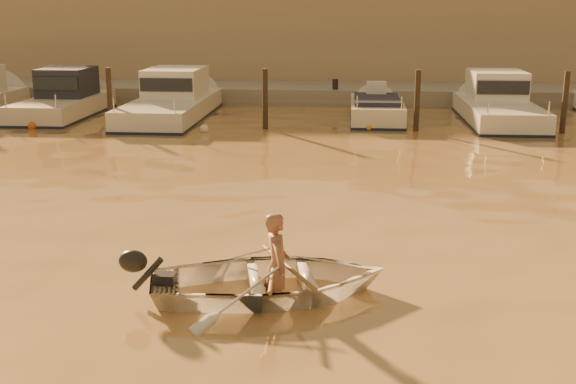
# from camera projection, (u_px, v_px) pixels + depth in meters

# --- Properties ---
(ground_plane) EXTENTS (160.00, 160.00, 0.00)m
(ground_plane) POSITION_uv_depth(u_px,v_px,m) (174.00, 281.00, 10.88)
(ground_plane) COLOR olive
(ground_plane) RESTS_ON ground
(dinghy) EXTENTS (3.83, 3.11, 0.70)m
(dinghy) POSITION_uv_depth(u_px,v_px,m) (270.00, 280.00, 10.28)
(dinghy) COLOR silver
(dinghy) RESTS_ON ground_plane
(person) EXTENTS (0.48, 0.62, 1.51)m
(person) POSITION_uv_depth(u_px,v_px,m) (277.00, 264.00, 10.24)
(person) COLOR #8D5A46
(person) RESTS_ON dinghy
(outboard_motor) EXTENTS (0.97, 0.60, 0.70)m
(outboard_motor) POSITION_uv_depth(u_px,v_px,m) (164.00, 282.00, 10.05)
(outboard_motor) COLOR black
(outboard_motor) RESTS_ON dinghy
(oar_port) EXTENTS (0.95, 1.92, 0.13)m
(oar_port) POSITION_uv_depth(u_px,v_px,m) (288.00, 266.00, 10.27)
(oar_port) COLOR brown
(oar_port) RESTS_ON dinghy
(oar_starboard) EXTENTS (0.18, 2.10, 0.13)m
(oar_starboard) POSITION_uv_depth(u_px,v_px,m) (274.00, 267.00, 10.24)
(oar_starboard) COLOR brown
(oar_starboard) RESTS_ON dinghy
(moored_boat_1) EXTENTS (2.18, 6.50, 1.75)m
(moored_boat_1) POSITION_uv_depth(u_px,v_px,m) (63.00, 99.00, 26.81)
(moored_boat_1) COLOR beige
(moored_boat_1) RESTS_ON ground_plane
(moored_boat_2) EXTENTS (2.49, 8.27, 1.75)m
(moored_boat_2) POSITION_uv_depth(u_px,v_px,m) (172.00, 101.00, 26.47)
(moored_boat_2) COLOR silver
(moored_boat_2) RESTS_ON ground_plane
(moored_boat_3) EXTENTS (1.82, 5.35, 0.95)m
(moored_boat_3) POSITION_uv_depth(u_px,v_px,m) (376.00, 114.00, 25.96)
(moored_boat_3) COLOR beige
(moored_boat_3) RESTS_ON ground_plane
(moored_boat_4) EXTENTS (2.32, 7.14, 1.75)m
(moored_boat_4) POSITION_uv_depth(u_px,v_px,m) (499.00, 104.00, 25.51)
(moored_boat_4) COLOR silver
(moored_boat_4) RESTS_ON ground_plane
(piling_1) EXTENTS (0.18, 0.18, 2.20)m
(piling_1) POSITION_uv_depth(u_px,v_px,m) (110.00, 100.00, 24.41)
(piling_1) COLOR #2D2319
(piling_1) RESTS_ON ground_plane
(piling_2) EXTENTS (0.18, 0.18, 2.20)m
(piling_2) POSITION_uv_depth(u_px,v_px,m) (265.00, 102.00, 23.98)
(piling_2) COLOR #2D2319
(piling_2) RESTS_ON ground_plane
(piling_3) EXTENTS (0.18, 0.18, 2.20)m
(piling_3) POSITION_uv_depth(u_px,v_px,m) (417.00, 104.00, 23.57)
(piling_3) COLOR #2D2319
(piling_3) RESTS_ON ground_plane
(piling_4) EXTENTS (0.18, 0.18, 2.20)m
(piling_4) POSITION_uv_depth(u_px,v_px,m) (565.00, 105.00, 23.18)
(piling_4) COLOR #2D2319
(piling_4) RESTS_ON ground_plane
(fender_b) EXTENTS (0.30, 0.30, 0.30)m
(fender_b) POSITION_uv_depth(u_px,v_px,m) (32.00, 126.00, 24.21)
(fender_b) COLOR #CE5318
(fender_b) RESTS_ON ground_plane
(fender_c) EXTENTS (0.30, 0.30, 0.30)m
(fender_c) POSITION_uv_depth(u_px,v_px,m) (204.00, 129.00, 23.56)
(fender_c) COLOR silver
(fender_c) RESTS_ON ground_plane
(fender_d) EXTENTS (0.30, 0.30, 0.30)m
(fender_d) POSITION_uv_depth(u_px,v_px,m) (369.00, 127.00, 23.93)
(fender_d) COLOR orange
(fender_d) RESTS_ON ground_plane
(fender_e) EXTENTS (0.30, 0.30, 0.30)m
(fender_e) POSITION_uv_depth(u_px,v_px,m) (532.00, 130.00, 23.35)
(fender_e) COLOR white
(fender_e) RESTS_ON ground_plane
(quay) EXTENTS (52.00, 4.00, 1.00)m
(quay) POSITION_uv_depth(u_px,v_px,m) (290.00, 96.00, 31.57)
(quay) COLOR gray
(quay) RESTS_ON ground_plane
(waterfront_building) EXTENTS (46.00, 7.00, 4.80)m
(waterfront_building) POSITION_uv_depth(u_px,v_px,m) (299.00, 38.00, 36.31)
(waterfront_building) COLOR #9E8466
(waterfront_building) RESTS_ON quay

